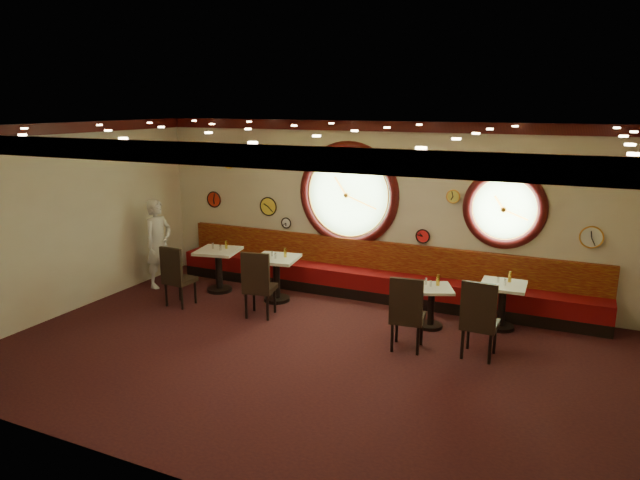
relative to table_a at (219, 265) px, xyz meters
The scene contains 48 objects.
floor 3.38m from the table_a, 33.71° to the right, with size 9.00×6.00×0.00m, color black.
ceiling 4.28m from the table_a, 33.71° to the right, with size 9.00×6.00×0.02m, color gold.
wall_back 3.19m from the table_a, 22.46° to the left, with size 9.00×0.02×3.20m, color beige.
wall_front 5.69m from the table_a, 60.22° to the right, with size 9.00×0.02×3.20m, color beige.
wall_left 2.75m from the table_a, 132.94° to the right, with size 0.02×6.00×3.20m, color beige.
molding_back 3.95m from the table_a, 21.57° to the left, with size 9.00×0.10×0.18m, color #36090A.
molding_front 6.12m from the table_a, 59.97° to the right, with size 9.00×0.10×0.18m, color #36090A.
molding_left 3.60m from the table_a, 132.10° to the right, with size 0.10×6.00×0.18m, color #36090A.
banquette_base 2.94m from the table_a, 17.35° to the left, with size 8.00×0.55×0.20m, color black.
banquette_seat 2.91m from the table_a, 17.35° to the left, with size 8.00×0.55×0.30m, color #5C070A.
banquette_back 2.99m from the table_a, 21.39° to the left, with size 8.00×0.10×0.55m, color #5B0708.
porthole_left_glass 2.80m from the table_a, 27.70° to the left, with size 1.66×1.66×0.02m, color #89BD71.
porthole_left_frame 2.79m from the table_a, 27.39° to the left, with size 1.98×1.98×0.18m, color #36090A.
porthole_left_ring 2.78m from the table_a, 26.76° to the left, with size 1.61×1.61×0.03m, color gold.
porthole_right_glass 5.26m from the table_a, 12.93° to the left, with size 1.10×1.10×0.02m, color #89BD71.
porthole_right_frame 5.26m from the table_a, 12.77° to the left, with size 1.38×1.38×0.18m, color #36090A.
porthole_right_ring 5.26m from the table_a, 12.44° to the left, with size 1.09×1.09×0.03m, color gold.
wall_clock_0 2.18m from the table_a, 110.93° to the left, with size 0.26×0.26×0.03m, color #9DD62A.
wall_clock_1 4.51m from the table_a, 15.03° to the left, with size 0.22×0.22×0.03m, color #ECDA4E.
wall_clock_2 3.85m from the table_a, 16.98° to the left, with size 0.24×0.24×0.03m, color red.
wall_clock_3 2.36m from the table_a, 54.97° to the left, with size 0.24×0.24×0.03m, color black.
wall_clock_4 4.22m from the table_a, 17.44° to the left, with size 0.30×0.30×0.03m, color #8CD843.
wall_clock_5 1.57m from the table_a, 51.65° to the left, with size 0.20×0.20×0.03m, color white.
wall_clock_6 6.49m from the table_a, ahead, with size 0.34×0.34×0.03m, color silver.
wall_clock_7 1.72m from the table_a, 126.63° to the left, with size 0.32×0.32×0.03m, color red.
wall_clock_8 6.46m from the table_a, 10.33° to the left, with size 0.28×0.28×0.03m, color black.
wall_clock_9 1.56m from the table_a, 66.73° to the left, with size 0.36×0.36×0.03m, color yellow.
table_a is the anchor object (origin of this frame).
table_b 1.26m from the table_a, ahead, with size 0.85×0.85×0.82m.
table_c 4.12m from the table_a, ahead, with size 0.81×0.81×0.68m.
table_d 5.15m from the table_a, ahead, with size 0.69×0.69×0.75m.
chair_a 1.04m from the table_a, 100.74° to the right, with size 0.48×0.48×0.67m.
chair_b 1.66m from the table_a, 32.40° to the right, with size 0.56×0.56×0.71m.
chair_c 4.17m from the table_a, 15.81° to the right, with size 0.53×0.53×0.70m.
chair_d 5.09m from the table_a, 11.01° to the right, with size 0.50×0.50×0.71m.
condiment_a_salt 0.38m from the table_a, behind, with size 0.04×0.04×0.11m, color silver.
condiment_b_salt 1.22m from the table_a, ahead, with size 0.04×0.04×0.10m, color silver.
condiment_c_salt 4.00m from the table_a, ahead, with size 0.04×0.04×0.11m, color silver.
condiment_d_salt 5.08m from the table_a, ahead, with size 0.03×0.03×0.09m, color silver.
condiment_a_pepper 0.37m from the table_a, 20.56° to the right, with size 0.04×0.04×0.11m, color silver.
condiment_b_pepper 1.35m from the table_a, ahead, with size 0.04×0.04×0.10m, color silver.
condiment_c_pepper 4.09m from the table_a, ahead, with size 0.03×0.03×0.09m, color silver.
condiment_d_pepper 5.19m from the table_a, ahead, with size 0.04×0.04×0.11m, color silver.
condiment_a_bottle 0.41m from the table_a, 51.72° to the left, with size 0.05×0.05×0.15m, color gold.
condiment_b_bottle 1.46m from the table_a, ahead, with size 0.05×0.05×0.17m, color gold.
condiment_c_bottle 4.19m from the table_a, ahead, with size 0.06×0.06×0.18m, color gold.
condiment_d_bottle 5.25m from the table_a, ahead, with size 0.05×0.05×0.17m, color gold.
waiter 1.29m from the table_a, 169.81° to the right, with size 0.63×0.41×1.72m, color silver.
Camera 1 is at (3.32, -6.77, 3.51)m, focal length 32.00 mm.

